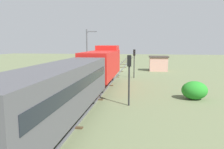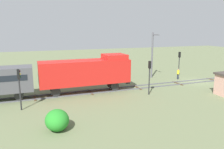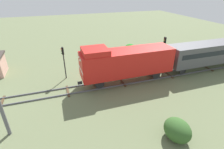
% 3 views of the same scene
% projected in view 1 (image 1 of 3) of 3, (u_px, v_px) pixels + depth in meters
% --- Properties ---
extents(ground_plane, '(119.97, 119.97, 0.00)m').
position_uv_depth(ground_plane, '(119.00, 69.00, 42.57)').
color(ground_plane, '#66704C').
extents(railway_track, '(2.40, 79.98, 0.16)m').
position_uv_depth(railway_track, '(119.00, 69.00, 42.56)').
color(railway_track, '#595960').
rests_on(railway_track, ground).
extents(locomotive, '(2.90, 11.60, 4.60)m').
position_uv_depth(locomotive, '(103.00, 63.00, 25.46)').
color(locomotive, red).
rests_on(locomotive, railway_track).
extents(passenger_car_leading, '(2.84, 14.00, 3.66)m').
position_uv_depth(passenger_car_leading, '(60.00, 88.00, 12.43)').
color(passenger_car_leading, '#4C4C51').
rests_on(passenger_car_leading, railway_track).
extents(traffic_signal_near, '(0.32, 0.34, 4.31)m').
position_uv_depth(traffic_signal_near, '(102.00, 54.00, 41.80)').
color(traffic_signal_near, '#262628').
rests_on(traffic_signal_near, ground).
extents(traffic_signal_mid, '(0.32, 0.34, 4.17)m').
position_uv_depth(traffic_signal_mid, '(134.00, 58.00, 31.74)').
color(traffic_signal_mid, '#262628').
rests_on(traffic_signal_mid, ground).
extents(traffic_signal_far, '(0.32, 0.34, 4.12)m').
position_uv_depth(traffic_signal_far, '(129.00, 71.00, 17.47)').
color(traffic_signal_far, '#262628').
rests_on(traffic_signal_far, ground).
extents(worker_near_track, '(0.38, 0.38, 1.70)m').
position_uv_depth(worker_near_track, '(105.00, 65.00, 41.29)').
color(worker_near_track, '#262B38').
rests_on(worker_near_track, ground).
extents(catenary_mast, '(1.94, 0.28, 7.44)m').
position_uv_depth(catenary_mast, '(88.00, 50.00, 37.94)').
color(catenary_mast, '#595960').
rests_on(catenary_mast, ground).
extents(relay_hut, '(3.50, 2.90, 2.74)m').
position_uv_depth(relay_hut, '(158.00, 63.00, 40.20)').
color(relay_hut, '#D19E8C').
rests_on(relay_hut, ground).
extents(bush_near, '(2.29, 1.87, 1.66)m').
position_uv_depth(bush_near, '(194.00, 90.00, 19.73)').
color(bush_near, '#258526').
rests_on(bush_near, ground).
extents(bush_mid, '(2.34, 1.91, 1.70)m').
position_uv_depth(bush_mid, '(25.00, 78.00, 26.75)').
color(bush_mid, '#335926').
rests_on(bush_mid, ground).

